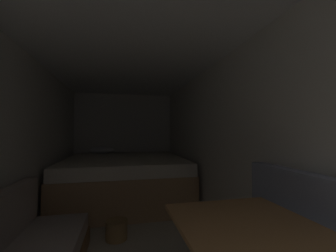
# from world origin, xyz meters

# --- Properties ---
(ground_plane) EXTENTS (7.19, 7.19, 0.00)m
(ground_plane) POSITION_xyz_m (0.00, 2.01, 0.00)
(ground_plane) COLOR #B2A893
(wall_back) EXTENTS (2.31, 0.05, 2.14)m
(wall_back) POSITION_xyz_m (0.00, 4.63, 1.07)
(wall_back) COLOR silver
(wall_back) RESTS_ON ground
(wall_left) EXTENTS (0.05, 5.19, 2.14)m
(wall_left) POSITION_xyz_m (-1.13, 2.01, 1.07)
(wall_left) COLOR silver
(wall_left) RESTS_ON ground
(wall_right) EXTENTS (0.05, 5.19, 2.14)m
(wall_right) POSITION_xyz_m (1.13, 2.01, 1.07)
(wall_right) COLOR silver
(wall_right) RESTS_ON ground
(ceiling_slab) EXTENTS (2.31, 5.19, 0.05)m
(ceiling_slab) POSITION_xyz_m (0.00, 2.01, 2.16)
(ceiling_slab) COLOR white
(ceiling_slab) RESTS_ON wall_left
(bed) EXTENTS (2.09, 2.09, 0.93)m
(bed) POSITION_xyz_m (-0.00, 3.52, 0.39)
(bed) COLOR tan
(bed) RESTS_ON ground
(dinette_table) EXTENTS (0.70, 0.68, 0.78)m
(dinette_table) POSITION_xyz_m (0.56, 0.54, 0.67)
(dinette_table) COLOR olive
(dinette_table) RESTS_ON ground
(wicker_basket) EXTENTS (0.25, 0.25, 0.22)m
(wicker_basket) POSITION_xyz_m (-0.12, 2.10, 0.11)
(wicker_basket) COLOR olive
(wicker_basket) RESTS_ON ground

